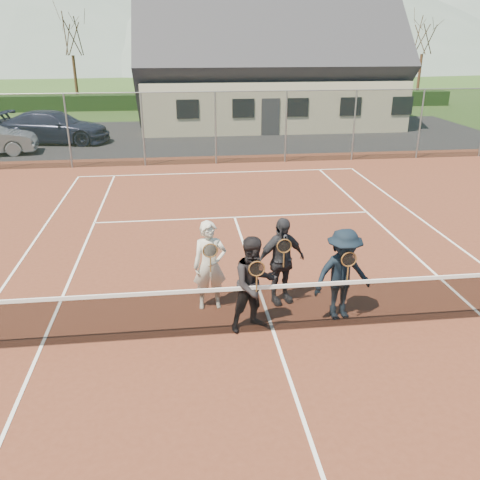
{
  "coord_description": "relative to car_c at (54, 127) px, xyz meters",
  "views": [
    {
      "loc": [
        -1.58,
        -7.92,
        5.03
      ],
      "look_at": [
        -0.43,
        1.5,
        1.25
      ],
      "focal_mm": 38.0,
      "sensor_mm": 36.0,
      "label": 1
    }
  ],
  "objects": [
    {
      "name": "ground",
      "position": [
        7.83,
        0.78,
        -0.8
      ],
      "size": [
        220.0,
        220.0,
        0.0
      ],
      "primitive_type": "plane",
      "color": "#2A4719",
      "rests_on": "ground"
    },
    {
      "name": "court_surface",
      "position": [
        7.83,
        -19.22,
        -0.79
      ],
      "size": [
        30.0,
        30.0,
        0.02
      ],
      "primitive_type": "cube",
      "color": "#562819",
      "rests_on": "ground"
    },
    {
      "name": "tarmac_carpark",
      "position": [
        3.83,
        0.78,
        -0.8
      ],
      "size": [
        40.0,
        12.0,
        0.01
      ],
      "primitive_type": "cube",
      "color": "black",
      "rests_on": "ground"
    },
    {
      "name": "hedge_row",
      "position": [
        7.83,
        12.78,
        -0.25
      ],
      "size": [
        40.0,
        1.2,
        1.1
      ],
      "primitive_type": "cube",
      "color": "black",
      "rests_on": "ground"
    },
    {
      "name": "hill_west",
      "position": [
        -17.17,
        75.78,
        8.2
      ],
      "size": [
        110.0,
        110.0,
        18.0
      ],
      "primitive_type": "cone",
      "color": "slate",
      "rests_on": "ground"
    },
    {
      "name": "hill_centre",
      "position": [
        27.83,
        75.78,
        10.2
      ],
      "size": [
        120.0,
        120.0,
        22.0
      ],
      "primitive_type": "cone",
      "color": "slate",
      "rests_on": "ground"
    },
    {
      "name": "hill_east",
      "position": [
        62.83,
        75.78,
        6.2
      ],
      "size": [
        90.0,
        90.0,
        14.0
      ],
      "primitive_type": "cone",
      "color": "slate",
      "rests_on": "ground"
    },
    {
      "name": "car_c",
      "position": [
        0.0,
        0.0,
        0.0
      ],
      "size": [
        5.83,
        3.18,
        1.6
      ],
      "primitive_type": "imported",
      "rotation": [
        0.0,
        0.0,
        1.39
      ],
      "color": "#1B2036",
      "rests_on": "ground"
    },
    {
      "name": "court_markings",
      "position": [
        7.83,
        -19.22,
        -0.78
      ],
      "size": [
        11.03,
        23.83,
        0.01
      ],
      "color": "white",
      "rests_on": "court_surface"
    },
    {
      "name": "tennis_net",
      "position": [
        7.83,
        -19.22,
        -0.26
      ],
      "size": [
        11.68,
        0.08,
        1.1
      ],
      "color": "slate",
      "rests_on": "ground"
    },
    {
      "name": "perimeter_fence",
      "position": [
        7.83,
        -5.72,
        0.72
      ],
      "size": [
        30.07,
        0.07,
        3.02
      ],
      "color": "slate",
      "rests_on": "ground"
    },
    {
      "name": "clubhouse",
      "position": [
        11.83,
        4.78,
        3.19
      ],
      "size": [
        15.6,
        8.2,
        7.7
      ],
      "color": "beige",
      "rests_on": "ground"
    },
    {
      "name": "tree_b",
      "position": [
        -1.17,
        13.78,
        4.99
      ],
      "size": [
        3.2,
        3.2,
        7.77
      ],
      "color": "#362313",
      "rests_on": "ground"
    },
    {
      "name": "tree_c",
      "position": [
        9.83,
        13.78,
        4.99
      ],
      "size": [
        3.2,
        3.2,
        7.77
      ],
      "color": "#342013",
      "rests_on": "ground"
    },
    {
      "name": "tree_d",
      "position": [
        19.83,
        13.78,
        4.99
      ],
      "size": [
        3.2,
        3.2,
        7.77
      ],
      "color": "#321D12",
      "rests_on": "ground"
    },
    {
      "name": "tree_e",
      "position": [
        25.83,
        13.78,
        4.99
      ],
      "size": [
        3.2,
        3.2,
        7.77
      ],
      "color": "#3D2216",
      "rests_on": "ground"
    },
    {
      "name": "player_a",
      "position": [
        6.75,
        -18.16,
        0.12
      ],
      "size": [
        0.67,
        0.51,
        1.8
      ],
      "color": "beige",
      "rests_on": "court_surface"
    },
    {
      "name": "player_b",
      "position": [
        7.49,
        -19.06,
        0.12
      ],
      "size": [
        1.04,
        0.92,
        1.8
      ],
      "color": "black",
      "rests_on": "court_surface"
    },
    {
      "name": "player_c",
      "position": [
        8.17,
        -18.11,
        0.12
      ],
      "size": [
        1.14,
        0.75,
        1.8
      ],
      "color": "#27282D",
      "rests_on": "court_surface"
    },
    {
      "name": "player_d",
      "position": [
        9.19,
        -18.87,
        0.12
      ],
      "size": [
        1.28,
        0.9,
        1.8
      ],
      "color": "black",
      "rests_on": "court_surface"
    }
  ]
}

